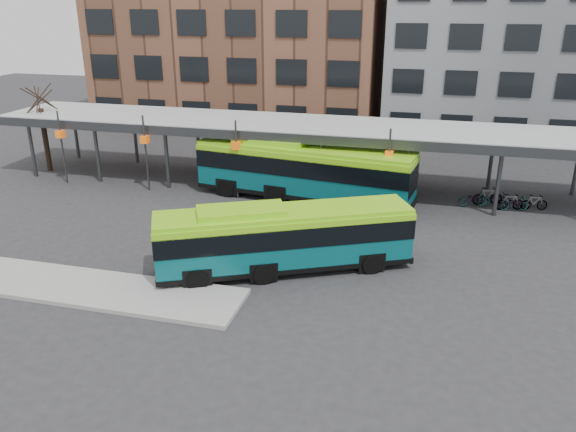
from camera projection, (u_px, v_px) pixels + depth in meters
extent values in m
plane|color=#28282B|center=(229.00, 273.00, 25.04)|extent=(120.00, 120.00, 0.00)
cube|color=gray|center=(81.00, 287.00, 23.59)|extent=(14.00, 3.00, 0.18)
cube|color=#999B9E|center=(298.00, 125.00, 35.34)|extent=(40.00, 6.00, 0.35)
cube|color=#383A3D|center=(286.00, 138.00, 32.68)|extent=(40.00, 0.15, 0.55)
cylinder|color=#383A3D|center=(32.00, 149.00, 38.07)|extent=(0.24, 0.24, 3.80)
cylinder|color=#383A3D|center=(76.00, 133.00, 42.59)|extent=(0.24, 0.24, 3.80)
cylinder|color=#383A3D|center=(97.00, 154.00, 36.90)|extent=(0.24, 0.24, 3.80)
cylinder|color=#383A3D|center=(135.00, 137.00, 41.41)|extent=(0.24, 0.24, 3.80)
cylinder|color=#383A3D|center=(167.00, 159.00, 35.72)|extent=(0.24, 0.24, 3.80)
cylinder|color=#383A3D|center=(198.00, 141.00, 40.23)|extent=(0.24, 0.24, 3.80)
cylinder|color=#383A3D|center=(241.00, 165.00, 34.54)|extent=(0.24, 0.24, 3.80)
cylinder|color=#383A3D|center=(265.00, 146.00, 39.06)|extent=(0.24, 0.24, 3.80)
cylinder|color=#383A3D|center=(321.00, 170.00, 33.37)|extent=(0.24, 0.24, 3.80)
cylinder|color=#383A3D|center=(336.00, 150.00, 37.88)|extent=(0.24, 0.24, 3.80)
cylinder|color=#383A3D|center=(406.00, 177.00, 32.19)|extent=(0.24, 0.24, 3.80)
cylinder|color=#383A3D|center=(411.00, 155.00, 36.70)|extent=(0.24, 0.24, 3.80)
cylinder|color=#383A3D|center=(498.00, 183.00, 31.01)|extent=(0.24, 0.24, 3.80)
cylinder|color=#383A3D|center=(491.00, 160.00, 35.53)|extent=(0.24, 0.24, 3.80)
cylinder|color=#383A3D|center=(62.00, 148.00, 36.46)|extent=(0.12, 0.12, 4.80)
cube|color=#EB5B0D|center=(60.00, 134.00, 36.14)|extent=(0.45, 0.45, 0.45)
cylinder|color=#383A3D|center=(146.00, 154.00, 35.05)|extent=(0.12, 0.12, 4.80)
cube|color=#EB5B0D|center=(145.00, 139.00, 34.73)|extent=(0.45, 0.45, 0.45)
cylinder|color=#383A3D|center=(237.00, 160.00, 33.64)|extent=(0.12, 0.12, 4.80)
cube|color=#EB5B0D|center=(236.00, 145.00, 33.32)|extent=(0.45, 0.45, 0.45)
cylinder|color=#383A3D|center=(388.00, 171.00, 31.52)|extent=(0.12, 0.12, 4.80)
cube|color=#EB5B0D|center=(389.00, 155.00, 31.20)|extent=(0.45, 0.45, 0.45)
cylinder|color=black|center=(46.00, 140.00, 39.32)|extent=(0.36, 0.36, 4.40)
cylinder|color=black|center=(41.00, 103.00, 38.36)|extent=(0.08, 1.63, 1.59)
cylinder|color=black|center=(41.00, 103.00, 38.47)|extent=(1.63, 0.13, 1.59)
cylinder|color=black|center=(38.00, 103.00, 38.40)|extent=(0.15, 1.63, 1.59)
cylinder|color=black|center=(39.00, 103.00, 38.29)|extent=(1.63, 0.10, 1.59)
cube|color=brown|center=(243.00, 4.00, 52.33)|extent=(26.00, 14.00, 22.00)
cube|color=slate|center=(540.00, 18.00, 46.57)|extent=(24.00, 14.00, 20.00)
cube|color=#085258|center=(284.00, 239.00, 24.78)|extent=(11.09, 7.06, 2.34)
cube|color=black|center=(284.00, 229.00, 24.61)|extent=(11.15, 7.13, 0.89)
cube|color=#84D315|center=(284.00, 213.00, 24.33)|extent=(11.04, 6.98, 0.19)
cube|color=#84D315|center=(241.00, 212.00, 23.91)|extent=(4.10, 3.16, 0.33)
cube|color=black|center=(284.00, 261.00, 25.16)|extent=(11.16, 7.13, 0.22)
cylinder|color=black|center=(372.00, 264.00, 24.82)|extent=(0.96, 0.67, 0.93)
cylinder|color=black|center=(356.00, 243.00, 26.90)|extent=(0.96, 0.67, 0.93)
cylinder|color=black|center=(264.00, 274.00, 23.90)|extent=(0.96, 0.67, 0.93)
cylinder|color=black|center=(256.00, 252.00, 25.98)|extent=(0.96, 0.67, 0.93)
cylinder|color=black|center=(197.00, 280.00, 23.37)|extent=(0.96, 0.67, 0.93)
cylinder|color=black|center=(195.00, 257.00, 25.45)|extent=(0.96, 0.67, 0.93)
cube|color=#085258|center=(304.00, 172.00, 33.62)|extent=(13.34, 4.55, 2.73)
cube|color=black|center=(304.00, 163.00, 33.42)|extent=(13.41, 4.62, 1.04)
cube|color=#84D315|center=(304.00, 148.00, 33.09)|extent=(13.33, 4.44, 0.22)
cube|color=#84D315|center=(270.00, 141.00, 33.79)|extent=(4.60, 2.56, 0.38)
cube|color=black|center=(304.00, 191.00, 34.06)|extent=(13.42, 4.62, 0.26)
cylinder|color=black|center=(368.00, 207.00, 31.33)|extent=(1.13, 0.48, 1.09)
cylinder|color=black|center=(379.00, 193.00, 33.62)|extent=(1.13, 0.48, 1.09)
cylinder|color=black|center=(275.00, 195.00, 33.37)|extent=(1.13, 0.48, 1.09)
cylinder|color=black|center=(292.00, 182.00, 35.67)|extent=(1.13, 0.48, 1.09)
cylinder|color=black|center=(227.00, 188.00, 34.55)|extent=(1.13, 0.48, 1.09)
cylinder|color=black|center=(246.00, 176.00, 36.84)|extent=(1.13, 0.48, 1.09)
imported|color=slate|center=(473.00, 199.00, 32.93)|extent=(1.82, 1.08, 0.90)
imported|color=slate|center=(487.00, 196.00, 33.16)|extent=(1.85, 1.00, 1.07)
imported|color=slate|center=(496.00, 199.00, 33.04)|extent=(1.74, 0.86, 0.87)
imported|color=slate|center=(510.00, 202.00, 32.34)|extent=(1.70, 0.92, 0.99)
imported|color=slate|center=(514.00, 203.00, 32.29)|extent=(1.73, 0.96, 0.86)
imported|color=slate|center=(534.00, 202.00, 32.34)|extent=(1.61, 0.78, 0.93)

